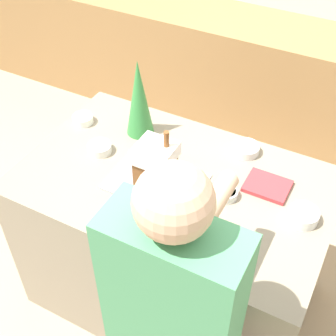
% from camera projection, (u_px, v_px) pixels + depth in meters
% --- Properties ---
extents(ground_plane, '(12.00, 12.00, 0.00)m').
position_uv_depth(ground_plane, '(173.00, 291.00, 2.76)').
color(ground_plane, tan).
extents(back_cabinet_block, '(6.00, 0.60, 0.90)m').
position_uv_depth(back_cabinet_block, '(277.00, 85.00, 3.59)').
color(back_cabinet_block, '#9E7547').
rests_on(back_cabinet_block, ground_plane).
extents(kitchen_island, '(1.44, 0.90, 0.91)m').
position_uv_depth(kitchen_island, '(174.00, 243.00, 2.46)').
color(kitchen_island, gray).
rests_on(kitchen_island, ground_plane).
extents(baking_tray, '(0.42, 0.31, 0.01)m').
position_uv_depth(baking_tray, '(156.00, 181.00, 2.13)').
color(baking_tray, '#9E9EA8').
rests_on(baking_tray, kitchen_island).
extents(gingerbread_house, '(0.17, 0.17, 0.28)m').
position_uv_depth(gingerbread_house, '(155.00, 163.00, 2.06)').
color(gingerbread_house, brown).
rests_on(gingerbread_house, baking_tray).
extents(decorative_tree, '(0.14, 0.14, 0.41)m').
position_uv_depth(decorative_tree, '(139.00, 98.00, 2.27)').
color(decorative_tree, '#33843D').
rests_on(decorative_tree, kitchen_island).
extents(candy_bowl_near_tray_right, '(0.13, 0.13, 0.04)m').
position_uv_depth(candy_bowl_near_tray_right, '(246.00, 149.00, 2.27)').
color(candy_bowl_near_tray_right, silver).
rests_on(candy_bowl_near_tray_right, kitchen_island).
extents(candy_bowl_beside_tree, '(0.11, 0.11, 0.04)m').
position_uv_depth(candy_bowl_beside_tree, '(83.00, 119.00, 2.45)').
color(candy_bowl_beside_tree, white).
rests_on(candy_bowl_beside_tree, kitchen_island).
extents(candy_bowl_far_left, '(0.10, 0.10, 0.04)m').
position_uv_depth(candy_bowl_far_left, '(226.00, 193.00, 2.05)').
color(candy_bowl_far_left, white).
rests_on(candy_bowl_far_left, kitchen_island).
extents(candy_bowl_center_rear, '(0.13, 0.13, 0.05)m').
position_uv_depth(candy_bowl_center_rear, '(303.00, 215.00, 1.95)').
color(candy_bowl_center_rear, white).
rests_on(candy_bowl_center_rear, kitchen_island).
extents(candy_bowl_front_corner, '(0.12, 0.12, 0.04)m').
position_uv_depth(candy_bowl_front_corner, '(100.00, 148.00, 2.28)').
color(candy_bowl_front_corner, white).
rests_on(candy_bowl_front_corner, kitchen_island).
extents(cookbook, '(0.20, 0.16, 0.02)m').
position_uv_depth(cookbook, '(267.00, 186.00, 2.10)').
color(cookbook, '#B23338').
rests_on(cookbook, kitchen_island).
extents(person, '(0.43, 0.54, 1.66)m').
position_uv_depth(person, '(173.00, 336.00, 1.65)').
color(person, slate).
rests_on(person, ground_plane).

